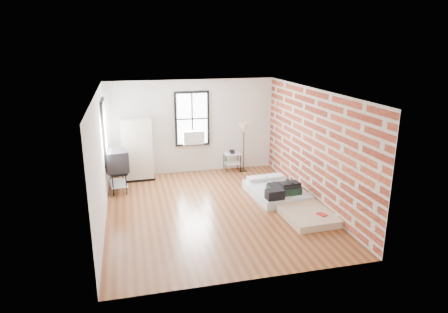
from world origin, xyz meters
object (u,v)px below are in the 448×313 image
object	(u,v)px
side_table	(232,157)
tv_stand	(117,162)
mattress_bare	(297,204)
floor_lamp	(244,131)
wardrobe	(137,150)
mattress_main	(276,191)

from	to	relation	value
side_table	tv_stand	size ratio (longest dim) A/B	0.59
tv_stand	mattress_bare	bearing A→B (deg)	-35.73
floor_lamp	tv_stand	size ratio (longest dim) A/B	1.33
mattress_bare	tv_stand	size ratio (longest dim) A/B	1.84
tv_stand	wardrobe	bearing A→B (deg)	50.04
mattress_main	mattress_bare	size ratio (longest dim) A/B	0.85
mattress_main	floor_lamp	xyz separation A→B (m)	(-0.23, 2.21, 1.12)
mattress_bare	wardrobe	size ratio (longest dim) A/B	1.17
mattress_bare	floor_lamp	distance (m)	3.35
wardrobe	mattress_bare	bearing A→B (deg)	-42.40
mattress_main	side_table	size ratio (longest dim) A/B	2.65
mattress_bare	tv_stand	distance (m)	4.76
mattress_main	floor_lamp	world-z (taller)	floor_lamp
wardrobe	tv_stand	xyz separation A→B (m)	(-0.56, -0.85, -0.07)
wardrobe	floor_lamp	xyz separation A→B (m)	(3.18, -0.00, 0.39)
wardrobe	floor_lamp	world-z (taller)	wardrobe
mattress_main	floor_lamp	size ratio (longest dim) A/B	1.18
mattress_main	mattress_bare	bearing A→B (deg)	-83.65
wardrobe	side_table	distance (m)	2.87
mattress_main	side_table	distance (m)	2.37
side_table	tv_stand	xyz separation A→B (m)	(-3.39, -0.92, 0.36)
side_table	floor_lamp	distance (m)	0.89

